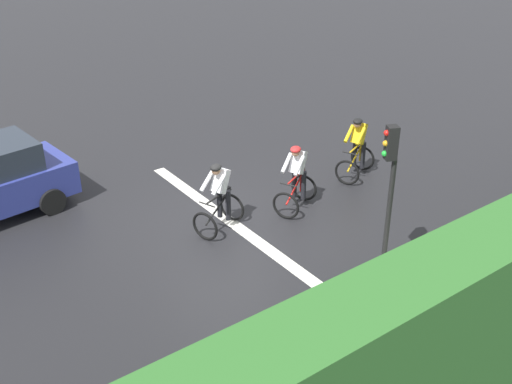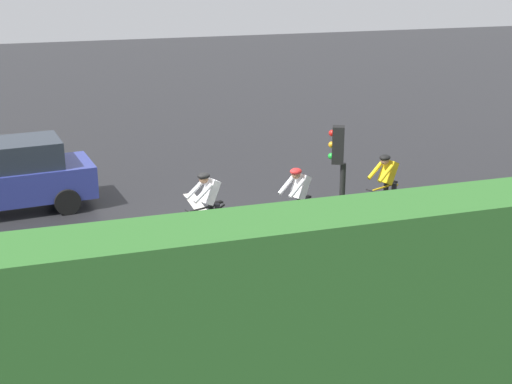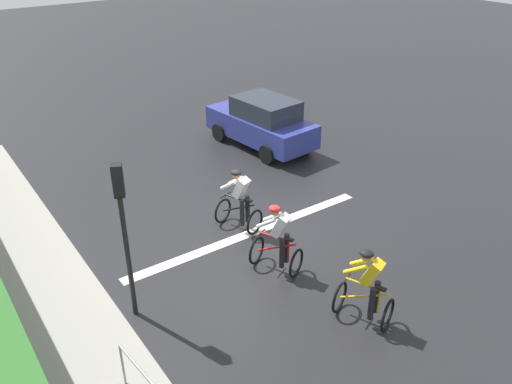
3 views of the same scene
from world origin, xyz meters
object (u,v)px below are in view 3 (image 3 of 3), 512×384
cyclist_second (278,240)px  cyclist_mid (239,201)px  car_navy (262,122)px  cyclist_lead (367,288)px  traffic_light_near_crossing (123,219)px

cyclist_second → cyclist_mid: bearing=-98.2°
car_navy → cyclist_second: bearing=57.0°
cyclist_second → car_navy: size_ratio=0.39×
cyclist_mid → car_navy: 5.48m
cyclist_mid → car_navy: car_navy is taller
cyclist_lead → cyclist_second: size_ratio=1.00×
cyclist_lead → cyclist_mid: (0.11, -4.34, 0.00)m
cyclist_lead → traffic_light_near_crossing: size_ratio=0.50×
car_navy → cyclist_mid: bearing=48.2°
cyclist_lead → cyclist_second: same height
cyclist_mid → car_navy: size_ratio=0.39×
traffic_light_near_crossing → cyclist_mid: bearing=-158.0°
traffic_light_near_crossing → cyclist_lead: bearing=141.6°
cyclist_second → cyclist_mid: same height
cyclist_lead → car_navy: 9.14m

